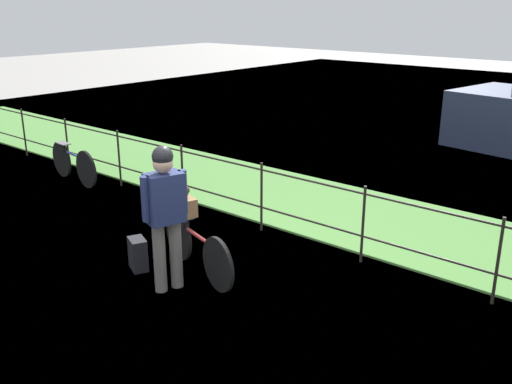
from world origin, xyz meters
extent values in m
plane|color=#9E9993|center=(0.00, 0.00, 0.00)|extent=(60.00, 60.00, 0.00)
cube|color=#569342|center=(0.00, 3.27, 0.01)|extent=(27.00, 2.40, 0.03)
plane|color=#426684|center=(0.00, 9.42, 0.00)|extent=(30.00, 30.00, 0.00)
cylinder|color=#28231E|center=(-7.36, 1.89, 0.50)|extent=(0.04, 0.04, 1.01)
cylinder|color=#28231E|center=(-5.73, 1.89, 0.50)|extent=(0.04, 0.04, 1.01)
cylinder|color=#28231E|center=(-4.09, 1.89, 0.50)|extent=(0.04, 0.04, 1.01)
cylinder|color=#28231E|center=(-2.45, 1.89, 0.50)|extent=(0.04, 0.04, 1.01)
cylinder|color=#28231E|center=(-0.82, 1.89, 0.50)|extent=(0.04, 0.04, 1.01)
cylinder|color=#28231E|center=(0.82, 1.89, 0.50)|extent=(0.04, 0.04, 1.01)
cylinder|color=#28231E|center=(2.45, 1.89, 0.50)|extent=(0.04, 0.04, 1.01)
cylinder|color=#28231E|center=(0.00, 1.89, 0.35)|extent=(18.00, 0.03, 0.03)
cylinder|color=#28231E|center=(0.00, 1.89, 0.91)|extent=(18.00, 0.03, 0.03)
cylinder|color=black|center=(-0.04, 0.19, 0.32)|extent=(0.63, 0.23, 0.64)
cylinder|color=black|center=(-1.00, 0.47, 0.32)|extent=(0.63, 0.23, 0.64)
cylinder|color=#9E2D2D|center=(-0.52, 0.33, 0.50)|extent=(0.76, 0.26, 0.04)
cube|color=black|center=(-0.89, 0.44, 0.54)|extent=(0.22, 0.14, 0.06)
cube|color=slate|center=(-0.89, 0.44, 0.63)|extent=(0.39, 0.26, 0.02)
cube|color=olive|center=(-0.89, 0.44, 0.76)|extent=(0.44, 0.35, 0.23)
ellipsoid|color=#4C3D2D|center=(-0.89, 0.44, 0.94)|extent=(0.31, 0.21, 0.13)
sphere|color=#4C3D2D|center=(-0.77, 0.40, 0.99)|extent=(0.11, 0.11, 0.11)
cylinder|color=slate|center=(-0.48, -0.05, 0.41)|extent=(0.14, 0.14, 0.82)
cylinder|color=slate|center=(-0.53, -0.24, 0.41)|extent=(0.14, 0.14, 0.82)
cube|color=navy|center=(-0.50, -0.15, 1.10)|extent=(0.36, 0.46, 0.56)
cylinder|color=navy|center=(-0.44, 0.06, 1.13)|extent=(0.10, 0.10, 0.50)
cylinder|color=navy|center=(-0.57, -0.36, 1.13)|extent=(0.10, 0.10, 0.50)
sphere|color=tan|center=(-0.50, -0.15, 1.49)|extent=(0.22, 0.22, 0.22)
sphere|color=black|center=(-0.50, -0.15, 1.57)|extent=(0.23, 0.23, 0.23)
cube|color=black|center=(-1.17, -0.06, 0.20)|extent=(0.33, 0.28, 0.40)
cylinder|color=#38383D|center=(-2.59, 1.39, 0.21)|extent=(0.20, 0.20, 0.43)
cylinder|color=black|center=(-4.45, 1.43, 0.34)|extent=(0.67, 0.12, 0.67)
cylinder|color=black|center=(-5.40, 1.54, 0.34)|extent=(0.67, 0.12, 0.67)
cylinder|color=#3D569E|center=(-4.92, 1.49, 0.52)|extent=(0.75, 0.13, 0.04)
cube|color=black|center=(-5.28, 1.53, 0.57)|extent=(0.21, 0.11, 0.06)
cube|color=slate|center=(-5.28, 1.53, 0.66)|extent=(0.38, 0.20, 0.02)
camera|label=1|loc=(4.04, -3.99, 3.12)|focal=39.98mm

